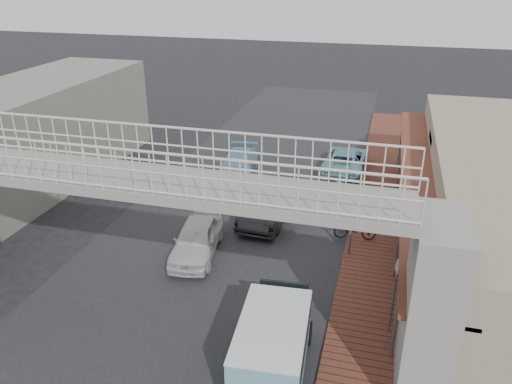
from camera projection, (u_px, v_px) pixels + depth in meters
The scene contains 14 objects.
ground at pixel (202, 266), 18.60m from camera, with size 120.00×120.00×0.00m, color black.
road_strip at pixel (202, 266), 18.60m from camera, with size 10.00×60.00×0.01m, color black.
sidewalk at pixel (384, 249), 19.66m from camera, with size 3.00×40.00×0.10m, color brown.
footbridge at pixel (145, 246), 13.77m from camera, with size 16.40×2.40×6.34m.
building_far_left at pixel (40, 131), 25.46m from camera, with size 5.00×14.00×5.00m, color gray.
white_hatchback at pixel (197, 239), 19.14m from camera, with size 1.57×3.90×1.33m, color silver.
dark_sedan at pixel (270, 201), 21.91m from camera, with size 1.67×4.78×1.58m, color black.
angkot_curb at pixel (345, 160), 26.91m from camera, with size 2.15×4.67×1.30m, color #66A1B2.
angkot_far at pixel (238, 164), 26.44m from camera, with size 1.76×4.33×1.26m, color #689BB5.
angkot_van at pixel (273, 340), 13.16m from camera, with size 2.09×4.08×1.94m.
motorcycle_near at pixel (355, 229), 20.09m from camera, with size 0.59×1.69×0.89m, color black.
motorcycle_far at pixel (364, 197), 22.56m from camera, with size 0.53×1.86×1.12m, color black.
street_clock at pixel (405, 271), 14.43m from camera, with size 0.63×0.53×2.51m.
arrow_sign at pixel (373, 201), 18.20m from camera, with size 1.70×1.10×2.84m.
Camera 1 is at (6.08, -14.69, 10.24)m, focal length 35.00 mm.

